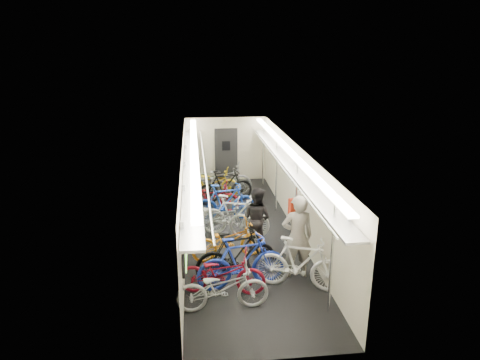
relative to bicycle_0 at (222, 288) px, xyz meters
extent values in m
plane|color=black|center=(0.75, 3.50, -0.47)|extent=(10.00, 10.00, 0.00)
plane|color=white|center=(0.75, 3.50, 1.93)|extent=(10.00, 10.00, 0.00)
plane|color=beige|center=(-0.75, 3.50, 0.73)|extent=(0.00, 10.00, 10.00)
plane|color=beige|center=(2.25, 3.50, 0.73)|extent=(0.00, 10.00, 10.00)
plane|color=beige|center=(0.75, 8.50, 0.73)|extent=(3.00, 0.00, 3.00)
plane|color=beige|center=(0.75, -1.50, 0.73)|extent=(3.00, 0.00, 3.00)
cube|color=black|center=(-0.71, 0.30, 0.78)|extent=(0.06, 1.10, 0.80)
cube|color=#85C556|center=(-0.67, 0.30, 0.78)|extent=(0.02, 0.96, 0.66)
cube|color=black|center=(-0.71, 2.50, 0.78)|extent=(0.06, 1.10, 0.80)
cube|color=#85C556|center=(-0.67, 2.50, 0.78)|extent=(0.02, 0.96, 0.66)
cube|color=black|center=(-0.71, 4.70, 0.78)|extent=(0.06, 1.10, 0.80)
cube|color=#85C556|center=(-0.67, 4.70, 0.78)|extent=(0.02, 0.96, 0.66)
cube|color=black|center=(-0.71, 6.90, 0.78)|extent=(0.06, 1.10, 0.80)
cube|color=#85C556|center=(-0.67, 6.90, 0.78)|extent=(0.02, 0.96, 0.66)
cube|color=#FFF00D|center=(-0.70, 1.40, 0.83)|extent=(0.02, 0.22, 0.30)
cube|color=#FFF00D|center=(-0.70, 3.60, 0.83)|extent=(0.02, 0.22, 0.30)
cube|color=#FFF00D|center=(-0.70, 5.80, 0.83)|extent=(0.02, 0.22, 0.30)
cube|color=black|center=(0.75, 8.44, 0.53)|extent=(0.85, 0.08, 2.00)
cube|color=#999BA0|center=(-0.53, 3.50, 1.45)|extent=(0.40, 9.70, 0.05)
cube|color=#999BA0|center=(2.03, 3.50, 1.45)|extent=(0.40, 9.70, 0.05)
cylinder|color=silver|center=(-0.20, 3.50, 1.55)|extent=(0.04, 9.70, 0.04)
cylinder|color=silver|center=(1.70, 3.50, 1.55)|extent=(0.04, 9.70, 0.04)
cube|color=white|center=(-0.45, 3.50, 1.87)|extent=(0.18, 9.60, 0.04)
cube|color=white|center=(1.95, 3.50, 1.87)|extent=(0.18, 9.60, 0.04)
cylinder|color=silver|center=(2.00, -0.30, 0.73)|extent=(0.05, 0.05, 2.38)
cylinder|color=silver|center=(2.00, 2.50, 0.73)|extent=(0.05, 0.05, 2.38)
cylinder|color=silver|center=(2.00, 5.00, 0.73)|extent=(0.05, 0.05, 2.38)
cylinder|color=silver|center=(2.00, 7.50, 0.73)|extent=(0.05, 0.05, 2.38)
imported|color=#A9AAAE|center=(0.00, 0.00, 0.00)|extent=(1.80, 0.69, 0.94)
imported|color=#1C33AB|center=(0.46, 0.77, 0.11)|extent=(2.00, 0.90, 1.16)
imported|color=maroon|center=(0.03, 0.56, 0.00)|extent=(1.87, 0.94, 0.94)
imported|color=black|center=(0.39, 1.17, 0.09)|extent=(1.92, 0.96, 1.11)
imported|color=#C87212|center=(0.29, 2.06, 0.00)|extent=(1.88, 0.97, 0.94)
imported|color=silver|center=(0.55, 3.34, 0.10)|extent=(1.98, 1.10, 1.15)
imported|color=#9C9DA1|center=(0.11, 3.42, 0.06)|extent=(2.12, 1.26, 1.05)
imported|color=#1C41A8|center=(0.39, 4.41, 0.10)|extent=(1.97, 0.86, 1.14)
imported|color=maroon|center=(0.02, 5.28, 0.00)|extent=(1.87, 0.99, 0.94)
imported|color=black|center=(0.50, 5.91, 0.10)|extent=(1.96, 0.98, 1.13)
imported|color=gold|center=(0.14, 6.71, 0.02)|extent=(1.95, 1.12, 0.97)
imported|color=white|center=(1.65, 0.58, 0.10)|extent=(1.97, 1.17, 1.15)
imported|color=slate|center=(0.40, 6.66, -0.02)|extent=(1.78, 0.82, 0.90)
imported|color=slate|center=(0.50, 6.95, 0.07)|extent=(2.16, 1.20, 1.07)
imported|color=gray|center=(1.70, 1.09, 0.47)|extent=(0.69, 0.46, 1.88)
imported|color=black|center=(1.04, 2.58, 0.33)|extent=(0.98, 0.97, 1.59)
cube|color=red|center=(1.85, 2.03, 0.81)|extent=(0.28, 0.19, 0.38)
camera|label=1|loc=(-0.46, -7.16, 4.36)|focal=32.00mm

